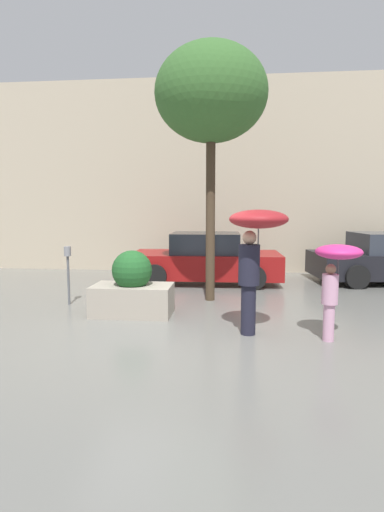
{
  "coord_description": "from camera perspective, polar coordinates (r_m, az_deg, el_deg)",
  "views": [
    {
      "loc": [
        1.14,
        -6.26,
        1.98
      ],
      "look_at": [
        0.36,
        1.6,
        1.05
      ],
      "focal_mm": 28.0,
      "sensor_mm": 36.0,
      "label": 1
    }
  ],
  "objects": [
    {
      "name": "building_facade",
      "position": [
        12.85,
        0.62,
        11.26
      ],
      "size": [
        18.0,
        0.3,
        6.0
      ],
      "color": "#B7A88E",
      "rests_on": "ground"
    },
    {
      "name": "ground_plane",
      "position": [
        6.66,
        -4.5,
        -10.59
      ],
      "size": [
        40.0,
        40.0,
        0.0
      ],
      "primitive_type": "plane",
      "color": "slate"
    },
    {
      "name": "parked_car_near",
      "position": [
        10.83,
        1.96,
        -0.54
      ],
      "size": [
        4.03,
        2.1,
        1.35
      ],
      "rotation": [
        0.0,
        0.0,
        1.59
      ],
      "color": "maroon",
      "rests_on": "ground"
    },
    {
      "name": "parking_meter",
      "position": [
        8.63,
        -17.31,
        -0.93
      ],
      "size": [
        0.14,
        0.14,
        1.22
      ],
      "color": "#595B60",
      "rests_on": "ground"
    },
    {
      "name": "street_tree",
      "position": [
        8.9,
        2.74,
        21.98
      ],
      "size": [
        2.34,
        2.34,
        5.35
      ],
      "color": "#423323",
      "rests_on": "ground"
    },
    {
      "name": "person_adult",
      "position": [
        6.2,
        9.01,
        2.24
      ],
      "size": [
        0.9,
        0.9,
        1.97
      ],
      "rotation": [
        0.0,
        0.0,
        -0.54
      ],
      "color": "#1E1E2D",
      "rests_on": "ground"
    },
    {
      "name": "planter_box",
      "position": [
        7.59,
        -8.52,
        -4.65
      ],
      "size": [
        1.48,
        0.83,
        1.22
      ],
      "color": "#9E9384",
      "rests_on": "ground"
    },
    {
      "name": "person_child",
      "position": [
        6.28,
        19.87,
        -1.44
      ],
      "size": [
        0.68,
        0.68,
        1.46
      ],
      "rotation": [
        0.0,
        0.0,
        0.1
      ],
      "color": "#D199B7",
      "rests_on": "ground"
    }
  ]
}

